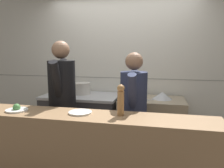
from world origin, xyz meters
TOP-DOWN VIEW (x-y plane):
  - wall_back_tiled at (0.00, 1.35)m, footprint 8.00×0.06m
  - oven_range at (-0.62, 0.95)m, footprint 1.22×0.71m
  - prep_counter at (0.52, 0.95)m, footprint 0.99×0.65m
  - pass_counter at (-0.11, -0.28)m, footprint 2.70×0.45m
  - stock_pot at (-0.62, 1.00)m, footprint 0.28×0.28m
  - mixing_bowl_steel at (0.67, 0.97)m, footprint 0.30×0.30m
  - chefs_knife at (0.37, 0.78)m, footprint 0.36×0.20m
  - plated_dish_main at (-0.91, -0.31)m, footprint 0.24×0.24m
  - plated_dish_appetiser at (-0.19, -0.25)m, footprint 0.25×0.25m
  - pepper_mill at (0.24, -0.23)m, footprint 0.08×0.08m
  - chef_head_cook at (-0.63, 0.26)m, footprint 0.41×0.76m
  - chef_sous at (0.32, 0.22)m, footprint 0.34×0.70m

SIDE VIEW (x-z plane):
  - prep_counter at x=0.52m, z-range 0.00..0.89m
  - oven_range at x=-0.62m, z-range 0.00..0.90m
  - pass_counter at x=-0.11m, z-range 0.00..0.96m
  - chef_sous at x=0.32m, z-range 0.09..1.69m
  - chefs_knife at x=0.37m, z-range 0.89..0.91m
  - mixing_bowl_steel at x=0.67m, z-range 0.89..1.00m
  - plated_dish_appetiser at x=-0.19m, z-range 0.96..0.98m
  - chef_head_cook at x=-0.63m, z-range 0.10..1.84m
  - plated_dish_main at x=-0.91m, z-range 0.94..1.02m
  - stock_pot at x=-0.62m, z-range 0.91..1.10m
  - pepper_mill at x=0.24m, z-range 0.97..1.29m
  - wall_back_tiled at x=0.00m, z-range 0.00..2.60m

